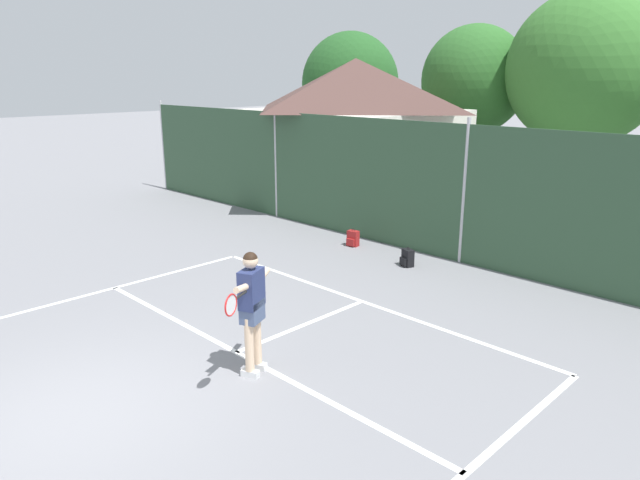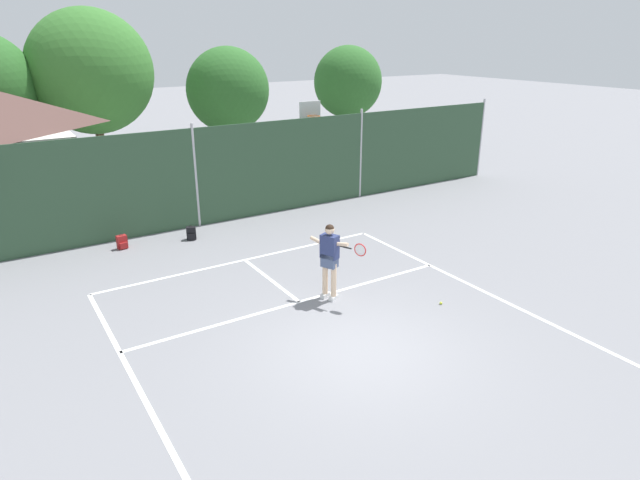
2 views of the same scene
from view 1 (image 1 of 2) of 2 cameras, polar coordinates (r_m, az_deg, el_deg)
ground_plane at (r=8.35m, az=-22.42°, el=-15.68°), size 120.00×120.00×0.00m
court_markings at (r=8.56m, az=-18.34°, el=-14.39°), size 8.30×11.10×0.01m
chainlink_fence at (r=13.58m, az=14.02°, el=4.32°), size 26.09×0.09×3.33m
clubhouse_building at (r=19.71m, az=3.45°, el=10.78°), size 6.40×5.79×4.76m
treeline_backdrop at (r=21.96m, az=23.50°, el=13.92°), size 27.84×4.63×6.99m
tennis_player at (r=8.29m, az=-6.76°, el=-6.15°), size 0.72×1.30×1.85m
backpack_red at (r=14.80m, az=3.25°, el=0.13°), size 0.30×0.27×0.46m
backpack_black at (r=13.36m, az=8.60°, el=-1.78°), size 0.33×0.32×0.46m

